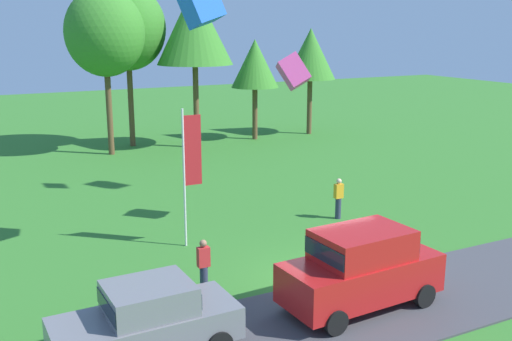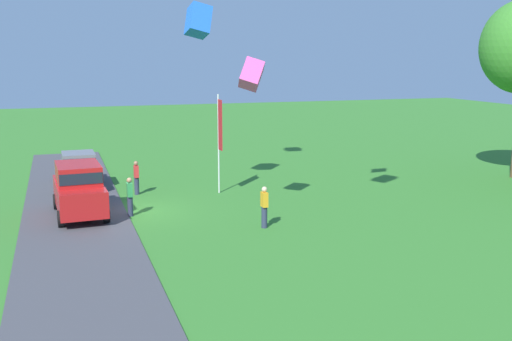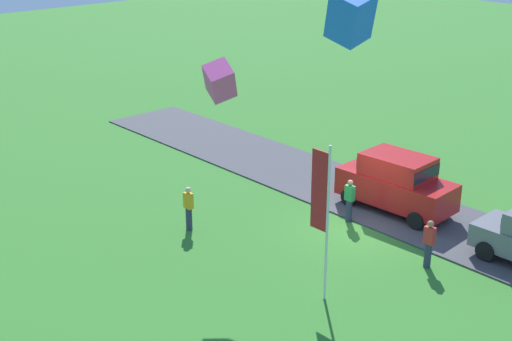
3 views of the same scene
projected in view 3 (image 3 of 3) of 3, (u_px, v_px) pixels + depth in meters
name	position (u px, v px, depth m)	size (l,w,h in m)	color
ground_plane	(357.00, 227.00, 26.81)	(120.00, 120.00, 0.00)	#337528
pavement_strip	(397.00, 209.00, 28.36)	(36.00, 4.40, 0.06)	#424247
car_suv_near_entrance	(396.00, 181.00, 27.75)	(4.69, 2.24, 2.28)	red
person_watching_sky	(429.00, 244.00, 23.63)	(0.36, 0.24, 1.71)	#2D334C
person_on_lawn	(349.00, 200.00, 27.00)	(0.36, 0.24, 1.71)	#2D334C
person_beside_suv	(189.00, 208.00, 26.33)	(0.36, 0.24, 1.71)	#2D334C
flag_banner	(322.00, 202.00, 21.08)	(0.71, 0.08, 5.02)	silver
kite_box_near_flag	(220.00, 81.00, 22.87)	(0.80, 0.80, 1.12)	#EA4C9E
kite_box_mid_center	(351.00, 16.00, 19.87)	(0.98, 0.98, 1.37)	blue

